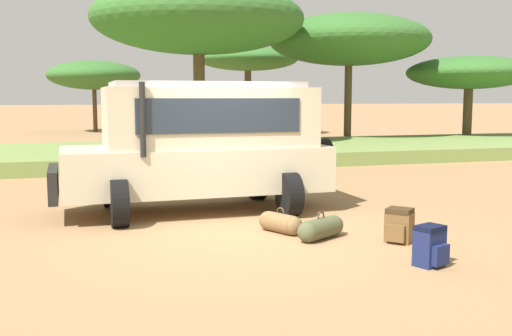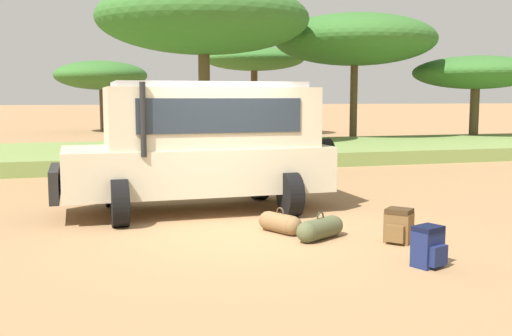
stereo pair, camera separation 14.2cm
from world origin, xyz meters
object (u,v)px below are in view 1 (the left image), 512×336
(acacia_tree_right_mid, at_px, (248,59))
(acacia_tree_distant_right, at_px, (469,73))
(duffel_bag_low_black_case, at_px, (321,228))
(safari_vehicle, at_px, (202,143))
(backpack_beside_front_wheel, at_px, (399,226))
(duffel_bag_soft_canvas, at_px, (280,223))
(acacia_tree_left_mid, at_px, (94,75))
(acacia_tree_centre_back, at_px, (198,19))
(backpack_cluster_center, at_px, (430,246))
(acacia_tree_far_right, at_px, (349,40))

(acacia_tree_right_mid, distance_m, acacia_tree_distant_right, 12.26)
(duffel_bag_low_black_case, bearing_deg, acacia_tree_distant_right, 47.93)
(safari_vehicle, xyz_separation_m, backpack_beside_front_wheel, (2.31, -3.30, -1.04))
(duffel_bag_soft_canvas, xyz_separation_m, acacia_tree_right_mid, (6.38, 24.00, 4.11))
(safari_vehicle, relative_size, duffel_bag_low_black_case, 6.11)
(duffel_bag_low_black_case, height_order, acacia_tree_right_mid, acacia_tree_right_mid)
(backpack_beside_front_wheel, relative_size, acacia_tree_right_mid, 0.09)
(backpack_beside_front_wheel, xyz_separation_m, acacia_tree_left_mid, (-3.36, 30.58, 3.22))
(acacia_tree_distant_right, bearing_deg, duffel_bag_soft_canvas, -134.14)
(safari_vehicle, height_order, acacia_tree_right_mid, acacia_tree_right_mid)
(acacia_tree_left_mid, bearing_deg, duffel_bag_soft_canvas, -86.35)
(safari_vehicle, relative_size, acacia_tree_right_mid, 0.94)
(duffel_bag_low_black_case, relative_size, acacia_tree_distant_right, 0.16)
(duffel_bag_low_black_case, bearing_deg, acacia_tree_right_mid, 76.43)
(duffel_bag_low_black_case, relative_size, acacia_tree_centre_back, 0.11)
(safari_vehicle, xyz_separation_m, backpack_cluster_center, (2.04, -4.53, -1.04))
(acacia_tree_centre_back, bearing_deg, backpack_cluster_center, -90.82)
(acacia_tree_right_mid, height_order, acacia_tree_distant_right, acacia_tree_right_mid)
(backpack_beside_front_wheel, bearing_deg, acacia_tree_right_mid, 78.97)
(safari_vehicle, distance_m, duffel_bag_low_black_case, 3.24)
(backpack_cluster_center, distance_m, acacia_tree_right_mid, 27.15)
(backpack_beside_front_wheel, xyz_separation_m, acacia_tree_right_mid, (4.90, 25.12, 4.01))
(backpack_beside_front_wheel, xyz_separation_m, backpack_cluster_center, (-0.27, -1.24, 0.01))
(acacia_tree_right_mid, bearing_deg, backpack_cluster_center, -101.09)
(acacia_tree_centre_back, bearing_deg, acacia_tree_left_mid, 101.77)
(acacia_tree_far_right, bearing_deg, acacia_tree_left_mid, 126.09)
(acacia_tree_centre_back, bearing_deg, acacia_tree_far_right, 14.15)
(safari_vehicle, xyz_separation_m, acacia_tree_centre_back, (2.27, 11.35, 3.74))
(acacia_tree_distant_right, bearing_deg, acacia_tree_right_mid, 129.09)
(backpack_beside_front_wheel, bearing_deg, acacia_tree_distant_right, 51.14)
(safari_vehicle, bearing_deg, backpack_cluster_center, -65.74)
(backpack_cluster_center, bearing_deg, backpack_beside_front_wheel, 77.71)
(duffel_bag_soft_canvas, xyz_separation_m, acacia_tree_centre_back, (1.44, 13.52, 4.88))
(acacia_tree_left_mid, xyz_separation_m, acacia_tree_right_mid, (8.26, -5.46, 0.79))
(acacia_tree_centre_back, bearing_deg, duffel_bag_soft_canvas, -96.10)
(backpack_beside_front_wheel, bearing_deg, acacia_tree_centre_back, 90.17)
(acacia_tree_far_right, distance_m, acacia_tree_distant_right, 5.84)
(acacia_tree_centre_back, bearing_deg, backpack_beside_front_wheel, -89.83)
(duffel_bag_soft_canvas, relative_size, acacia_tree_right_mid, 0.14)
(duffel_bag_low_black_case, distance_m, acacia_tree_centre_back, 14.96)
(acacia_tree_right_mid, bearing_deg, duffel_bag_low_black_case, -103.57)
(backpack_beside_front_wheel, height_order, acacia_tree_right_mid, acacia_tree_right_mid)
(duffel_bag_soft_canvas, bearing_deg, backpack_beside_front_wheel, -37.04)
(duffel_bag_low_black_case, xyz_separation_m, acacia_tree_right_mid, (5.93, 24.59, 4.10))
(acacia_tree_left_mid, bearing_deg, acacia_tree_right_mid, -33.49)
(safari_vehicle, xyz_separation_m, acacia_tree_distant_right, (14.91, 12.34, 1.94))
(acacia_tree_centre_back, distance_m, acacia_tree_far_right, 7.24)
(backpack_beside_front_wheel, distance_m, duffel_bag_low_black_case, 1.17)
(safari_vehicle, bearing_deg, acacia_tree_left_mid, 92.21)
(acacia_tree_left_mid, bearing_deg, acacia_tree_far_right, -53.91)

